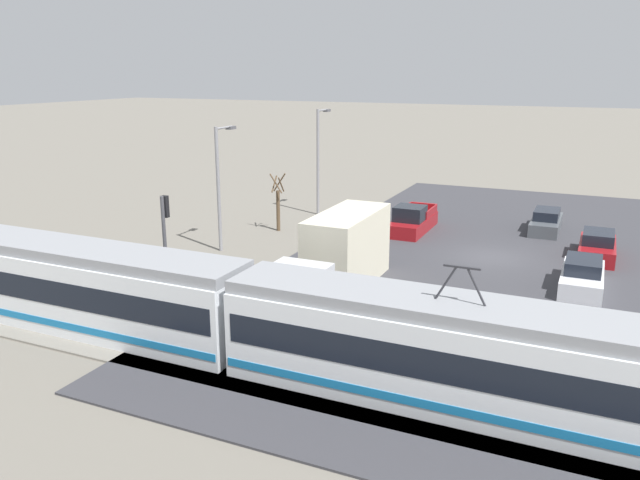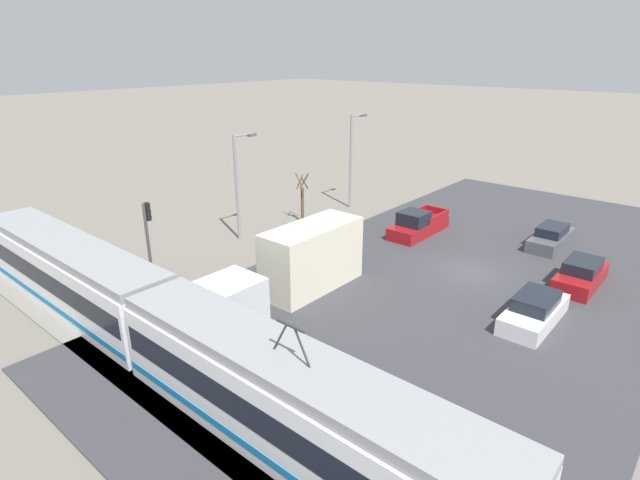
{
  "view_description": "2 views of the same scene",
  "coord_description": "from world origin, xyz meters",
  "px_view_note": "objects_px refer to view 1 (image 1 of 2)",
  "views": [
    {
      "loc": [
        -5.01,
        34.33,
        10.16
      ],
      "look_at": [
        6.27,
        9.39,
        2.68
      ],
      "focal_mm": 35.0,
      "sensor_mm": 36.0,
      "label": 1
    },
    {
      "loc": [
        -10.64,
        25.9,
        12.13
      ],
      "look_at": [
        6.45,
        5.92,
        2.19
      ],
      "focal_mm": 28.0,
      "sensor_mm": 36.0,
      "label": 2
    }
  ],
  "objects_px": {
    "street_tree": "(278,205)",
    "light_rail_tram": "(242,316)",
    "pickup_truck": "(412,221)",
    "street_lamp_mid_block": "(319,154)",
    "box_truck": "(336,259)",
    "sedan_car_0": "(582,276)",
    "sedan_car_2": "(546,222)",
    "sedan_car_1": "(597,247)",
    "traffic_light_pole": "(165,235)",
    "street_lamp_near_crossing": "(220,179)"
  },
  "relations": [
    {
      "from": "street_tree",
      "to": "light_rail_tram",
      "type": "bearing_deg",
      "value": 114.17
    },
    {
      "from": "pickup_truck",
      "to": "street_lamp_mid_block",
      "type": "height_order",
      "value": "street_lamp_mid_block"
    },
    {
      "from": "box_truck",
      "to": "sedan_car_0",
      "type": "bearing_deg",
      "value": -153.23
    },
    {
      "from": "box_truck",
      "to": "sedan_car_2",
      "type": "bearing_deg",
      "value": -116.04
    },
    {
      "from": "sedan_car_1",
      "to": "street_lamp_mid_block",
      "type": "relative_size",
      "value": 0.6
    },
    {
      "from": "street_lamp_mid_block",
      "to": "traffic_light_pole",
      "type": "bearing_deg",
      "value": 94.35
    },
    {
      "from": "sedan_car_2",
      "to": "sedan_car_0",
      "type": "bearing_deg",
      "value": -76.63
    },
    {
      "from": "sedan_car_2",
      "to": "traffic_light_pole",
      "type": "height_order",
      "value": "traffic_light_pole"
    },
    {
      "from": "box_truck",
      "to": "street_lamp_mid_block",
      "type": "bearing_deg",
      "value": -62.96
    },
    {
      "from": "sedan_car_0",
      "to": "sedan_car_2",
      "type": "distance_m",
      "value": 11.22
    },
    {
      "from": "light_rail_tram",
      "to": "street_lamp_mid_block",
      "type": "distance_m",
      "value": 24.24
    },
    {
      "from": "sedan_car_0",
      "to": "sedan_car_2",
      "type": "relative_size",
      "value": 1.01
    },
    {
      "from": "sedan_car_0",
      "to": "light_rail_tram",
      "type": "bearing_deg",
      "value": -129.3
    },
    {
      "from": "sedan_car_1",
      "to": "pickup_truck",
      "type": "bearing_deg",
      "value": -7.53
    },
    {
      "from": "pickup_truck",
      "to": "street_lamp_near_crossing",
      "type": "relative_size",
      "value": 0.76
    },
    {
      "from": "sedan_car_1",
      "to": "traffic_light_pole",
      "type": "xyz_separation_m",
      "value": [
        17.26,
        15.53,
        2.53
      ]
    },
    {
      "from": "light_rail_tram",
      "to": "traffic_light_pole",
      "type": "xyz_separation_m",
      "value": [
        5.9,
        -3.47,
        1.51
      ]
    },
    {
      "from": "box_truck",
      "to": "sedan_car_2",
      "type": "distance_m",
      "value": 18.09
    },
    {
      "from": "light_rail_tram",
      "to": "traffic_light_pole",
      "type": "relative_size",
      "value": 6.1
    },
    {
      "from": "light_rail_tram",
      "to": "street_tree",
      "type": "relative_size",
      "value": 7.97
    },
    {
      "from": "pickup_truck",
      "to": "sedan_car_2",
      "type": "relative_size",
      "value": 1.15
    },
    {
      "from": "pickup_truck",
      "to": "traffic_light_pole",
      "type": "bearing_deg",
      "value": 69.81
    },
    {
      "from": "traffic_light_pole",
      "to": "street_lamp_mid_block",
      "type": "distance_m",
      "value": 19.56
    },
    {
      "from": "box_truck",
      "to": "street_tree",
      "type": "distance_m",
      "value": 12.38
    },
    {
      "from": "sedan_car_1",
      "to": "street_lamp_mid_block",
      "type": "xyz_separation_m",
      "value": [
        18.74,
        -3.93,
        3.69
      ]
    },
    {
      "from": "street_lamp_mid_block",
      "to": "street_lamp_near_crossing",
      "type": "bearing_deg",
      "value": 83.62
    },
    {
      "from": "light_rail_tram",
      "to": "street_lamp_mid_block",
      "type": "relative_size",
      "value": 4.01
    },
    {
      "from": "sedan_car_1",
      "to": "sedan_car_2",
      "type": "relative_size",
      "value": 0.97
    },
    {
      "from": "sedan_car_0",
      "to": "traffic_light_pole",
      "type": "relative_size",
      "value": 0.95
    },
    {
      "from": "light_rail_tram",
      "to": "sedan_car_1",
      "type": "relative_size",
      "value": 6.63
    },
    {
      "from": "box_truck",
      "to": "traffic_light_pole",
      "type": "distance_m",
      "value": 7.76
    },
    {
      "from": "light_rail_tram",
      "to": "sedan_car_0",
      "type": "height_order",
      "value": "light_rail_tram"
    },
    {
      "from": "light_rail_tram",
      "to": "box_truck",
      "type": "height_order",
      "value": "light_rail_tram"
    },
    {
      "from": "sedan_car_1",
      "to": "street_tree",
      "type": "bearing_deg",
      "value": 5.09
    },
    {
      "from": "traffic_light_pole",
      "to": "street_lamp_near_crossing",
      "type": "distance_m",
      "value": 8.99
    },
    {
      "from": "traffic_light_pole",
      "to": "street_lamp_near_crossing",
      "type": "relative_size",
      "value": 0.69
    },
    {
      "from": "box_truck",
      "to": "street_tree",
      "type": "relative_size",
      "value": 2.65
    },
    {
      "from": "street_lamp_near_crossing",
      "to": "street_tree",
      "type": "bearing_deg",
      "value": -99.08
    },
    {
      "from": "pickup_truck",
      "to": "traffic_light_pole",
      "type": "distance_m",
      "value": 18.27
    },
    {
      "from": "pickup_truck",
      "to": "sedan_car_1",
      "type": "distance_m",
      "value": 11.11
    },
    {
      "from": "light_rail_tram",
      "to": "sedan_car_0",
      "type": "xyz_separation_m",
      "value": [
        -10.81,
        -13.2,
        -1.04
      ]
    },
    {
      "from": "box_truck",
      "to": "sedan_car_0",
      "type": "relative_size",
      "value": 2.12
    },
    {
      "from": "sedan_car_0",
      "to": "street_tree",
      "type": "xyz_separation_m",
      "value": [
        18.57,
        -4.09,
        1.04
      ]
    },
    {
      "from": "light_rail_tram",
      "to": "sedan_car_1",
      "type": "bearing_deg",
      "value": -120.86
    },
    {
      "from": "sedan_car_2",
      "to": "street_tree",
      "type": "relative_size",
      "value": 1.24
    },
    {
      "from": "street_tree",
      "to": "pickup_truck",
      "type": "bearing_deg",
      "value": -158.7
    },
    {
      "from": "box_truck",
      "to": "pickup_truck",
      "type": "bearing_deg",
      "value": -90.25
    },
    {
      "from": "sedan_car_0",
      "to": "traffic_light_pole",
      "type": "height_order",
      "value": "traffic_light_pole"
    },
    {
      "from": "street_lamp_mid_block",
      "to": "light_rail_tram",
      "type": "bearing_deg",
      "value": 107.85
    },
    {
      "from": "street_lamp_near_crossing",
      "to": "box_truck",
      "type": "bearing_deg",
      "value": 155.28
    }
  ]
}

